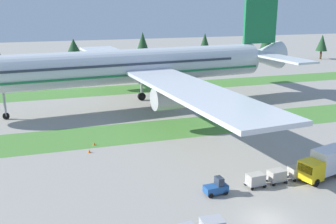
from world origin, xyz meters
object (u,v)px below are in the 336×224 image
Objects in this scene: cargo_dolly_third at (297,171)px; taxiway_marker_0 at (94,143)px; baggage_tug at (216,187)px; catering_truck at (325,163)px; ground_crew_marshaller at (306,172)px; airliner at (137,66)px; cargo_dolly_lead at (255,179)px; cargo_dolly_fourth at (316,168)px; taxiway_marker_1 at (89,151)px; cargo_dolly_second at (277,175)px.

cargo_dolly_third reaches higher than taxiway_marker_0.
catering_truck reaches higher than baggage_tug.
ground_crew_marshaller reaches higher than cargo_dolly_third.
airliner is 37.28× the size of cargo_dolly_lead.
cargo_dolly_fourth is 30.07m from taxiway_marker_1.
taxiway_marker_1 is at bearing 41.60° from cargo_dolly_lead.
cargo_dolly_lead is at bearing -9.18° from ground_crew_marshaller.
airliner reaches higher than cargo_dolly_third.
baggage_tug is at bearing -6.59° from ground_crew_marshaller.
baggage_tug is at bearing 90.00° from cargo_dolly_lead.
baggage_tug is 20.59m from taxiway_marker_1.
ground_crew_marshaller is 29.78m from taxiway_marker_0.
taxiway_marker_0 is (-11.68, -20.72, -7.98)m from airliner.
airliner is 42.16m from cargo_dolly_fourth.
cargo_dolly_fourth is at bearing -37.59° from taxiway_marker_0.
baggage_tug is 5.24× the size of taxiway_marker_0.
cargo_dolly_third is 27.77m from taxiway_marker_1.
cargo_dolly_fourth is (5.79, 0.39, 0.00)m from cargo_dolly_second.
cargo_dolly_lead is at bearing 90.00° from cargo_dolly_fourth.
cargo_dolly_second is 4.48× the size of taxiway_marker_0.
taxiway_marker_0 reaches higher than taxiway_marker_1.
taxiway_marker_1 is at bearing 54.10° from cargo_dolly_fourth.
cargo_dolly_third is at bearing -44.05° from ground_crew_marshaller.
airliner reaches higher than cargo_dolly_lead.
cargo_dolly_lead is 9.03m from catering_truck.
cargo_dolly_fourth is at bearing -90.00° from cargo_dolly_third.
cargo_dolly_fourth is 30.82m from taxiway_marker_0.
taxiway_marker_1 is (-22.58, 16.15, -0.67)m from cargo_dolly_third.
cargo_dolly_third is (10.80, 0.72, 0.10)m from baggage_tug.
cargo_dolly_fourth is 4.48× the size of taxiway_marker_0.
cargo_dolly_lead is 0.31× the size of catering_truck.
ground_crew_marshaller is (3.74, -0.45, 0.03)m from cargo_dolly_second.
airliner is 49.18× the size of ground_crew_marshaller.
baggage_tug is 10.83m from cargo_dolly_third.
taxiway_marker_1 is (-25.48, 15.96, -0.67)m from cargo_dolly_fourth.
catering_truck is at bearing -94.47° from baggage_tug.
cargo_dolly_second is (7.91, 0.53, 0.10)m from baggage_tug.
ground_crew_marshaller reaches higher than taxiway_marker_0.
cargo_dolly_lead is at bearing -50.92° from taxiway_marker_0.
taxiway_marker_1 is (-16.80, 16.54, -0.67)m from cargo_dolly_lead.
baggage_tug is at bearing 75.46° from catering_truck.
baggage_tug reaches higher than cargo_dolly_lead.
cargo_dolly_second is at bearing -45.83° from taxiway_marker_0.
airliner is at bearing 60.59° from taxiway_marker_0.
catering_truck is 14.85× the size of taxiway_marker_1.
taxiway_marker_1 is (-23.43, 16.79, -0.70)m from ground_crew_marshaller.
ground_crew_marshaller is (-2.05, -0.83, 0.03)m from cargo_dolly_fourth.
cargo_dolly_lead reaches higher than taxiway_marker_0.
baggage_tug is at bearing -61.45° from taxiway_marker_0.
catering_truck is 30.92m from taxiway_marker_1.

